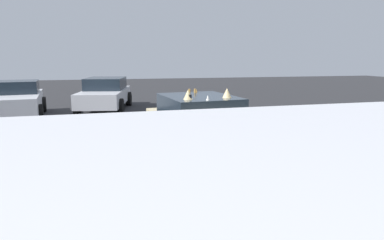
% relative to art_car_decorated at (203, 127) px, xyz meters
% --- Properties ---
extents(ground_plane, '(60.00, 60.00, 0.00)m').
position_rel_art_car_decorated_xyz_m(ground_plane, '(-0.08, -0.01, -0.71)').
color(ground_plane, '#2D2D30').
extents(art_car_decorated, '(4.82, 2.44, 1.65)m').
position_rel_art_car_decorated_xyz_m(art_car_decorated, '(0.00, 0.00, 0.00)').
color(art_car_decorated, beige).
rests_on(art_car_decorated, ground).
extents(parked_sedan_far_left, '(4.16, 2.45, 1.43)m').
position_rel_art_car_decorated_xyz_m(parked_sedan_far_left, '(6.71, 5.81, -0.00)').
color(parked_sedan_far_left, white).
rests_on(parked_sedan_far_left, ground).
extents(parked_sedan_near_right, '(4.78, 2.77, 1.29)m').
position_rel_art_car_decorated_xyz_m(parked_sedan_near_right, '(-3.19, 1.85, -0.06)').
color(parked_sedan_near_right, gray).
rests_on(parked_sedan_near_right, ground).
extents(parked_sedan_far_right, '(4.56, 2.55, 1.43)m').
position_rel_art_car_decorated_xyz_m(parked_sedan_far_right, '(8.07, 2.42, 0.02)').
color(parked_sedan_far_right, silver).
rests_on(parked_sedan_far_right, ground).
extents(parked_sedan_behind_left, '(4.58, 2.63, 1.44)m').
position_rel_art_car_decorated_xyz_m(parked_sedan_behind_left, '(-3.39, -1.90, 0.02)').
color(parked_sedan_behind_left, white).
rests_on(parked_sedan_behind_left, ground).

